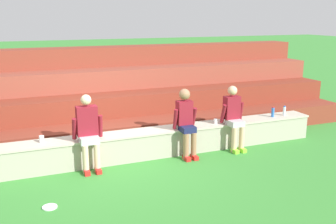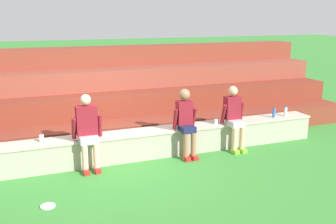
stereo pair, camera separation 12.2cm
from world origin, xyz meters
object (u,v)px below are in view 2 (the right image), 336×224
Objects in this scene: frisbee at (48,206)px; water_bottle_center_gap at (286,111)px; person_left_of_center at (186,121)px; plastic_cup_middle at (216,121)px; plastic_cup_right_end at (41,138)px; water_bottle_near_right at (274,113)px; person_far_left at (88,130)px; person_center at (234,116)px.

water_bottle_center_gap is at bearing 15.27° from frisbee.
person_left_of_center reaches higher than frisbee.
plastic_cup_right_end is at bearing 178.27° from plastic_cup_middle.
plastic_cup_right_end is (-5.37, 0.08, -0.04)m from water_bottle_center_gap.
plastic_cup_right_end is at bearing 179.14° from water_bottle_center_gap.
water_bottle_near_right is at bearing -1.04° from plastic_cup_right_end.
person_far_left is 11.63× the size of plastic_cup_right_end.
plastic_cup_right_end is at bearing 87.70° from frisbee.
water_bottle_near_right is 2.21× the size of plastic_cup_middle.
person_center is 1.19m from water_bottle_near_right.
water_bottle_center_gap is at bearing 5.29° from person_left_of_center.
person_center is at bearing -0.26° from person_far_left.
person_far_left is 3.07m from person_center.
person_left_of_center is 3.17m from frisbee.
person_far_left is at bearing 179.01° from person_left_of_center.
person_far_left reaches higher than water_bottle_center_gap.
water_bottle_center_gap is at bearing 8.47° from person_center.
person_left_of_center is 1.01× the size of person_center.
frisbee is (-2.82, -1.24, -0.74)m from person_left_of_center.
water_bottle_center_gap is 1.82m from plastic_cup_middle.
person_center reaches higher than plastic_cup_right_end.
person_left_of_center reaches higher than water_bottle_center_gap.
water_bottle_near_right is at bearing 5.77° from person_left_of_center.
person_left_of_center is at bearing -0.99° from person_far_left.
water_bottle_center_gap is (2.62, 0.24, -0.10)m from person_left_of_center.
person_center is 6.09× the size of water_bottle_center_gap.
person_far_left is 6.31× the size of frisbee.
person_far_left reaches higher than person_center.
person_center is at bearing 17.76° from frisbee.
plastic_cup_right_end is at bearing 178.96° from water_bottle_near_right.
person_far_left is at bearing -176.21° from plastic_cup_middle.
person_center is 12.83× the size of plastic_cup_middle.
person_left_of_center is 2.78m from plastic_cup_right_end.
frisbee is at bearing -92.30° from plastic_cup_right_end.
person_far_left is 1.95m from person_left_of_center.
water_bottle_center_gap reaches higher than plastic_cup_right_end.
person_center is at bearing 1.01° from person_left_of_center.
water_bottle_near_right is 5.04m from plastic_cup_right_end.
water_bottle_center_gap is 2.11× the size of plastic_cup_middle.
plastic_cup_right_end is 3.55m from plastic_cup_middle.
water_bottle_near_right is at bearing 10.28° from person_center.
water_bottle_near_right is (1.17, 0.21, -0.08)m from person_center.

